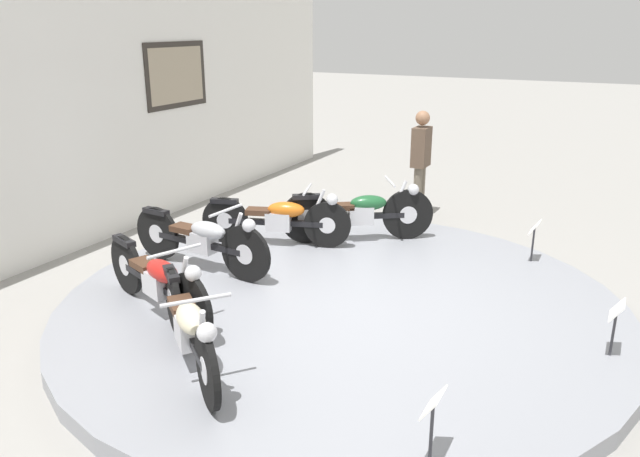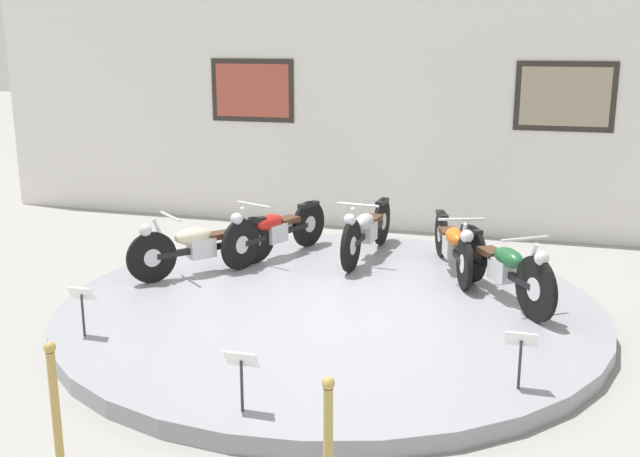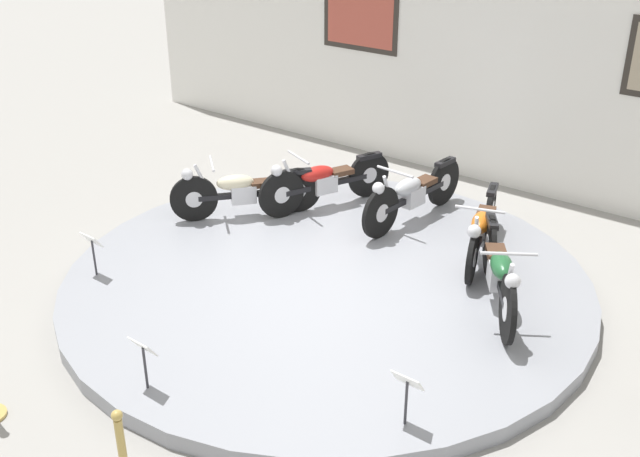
# 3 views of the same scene
# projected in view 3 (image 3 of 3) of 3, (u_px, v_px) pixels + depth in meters

# --- Properties ---
(ground_plane) EXTENTS (60.00, 60.00, 0.00)m
(ground_plane) POSITION_uv_depth(u_px,v_px,m) (327.00, 287.00, 8.46)
(ground_plane) COLOR gray
(display_platform) EXTENTS (5.86, 5.86, 0.17)m
(display_platform) POSITION_uv_depth(u_px,v_px,m) (327.00, 280.00, 8.43)
(display_platform) COLOR gray
(display_platform) RESTS_ON ground_plane
(back_wall) EXTENTS (14.00, 0.22, 3.91)m
(back_wall) POSITION_uv_depth(u_px,v_px,m) (504.00, 51.00, 10.51)
(back_wall) COLOR white
(back_wall) RESTS_ON ground_plane
(motorcycle_cream) EXTENTS (1.30, 1.54, 0.78)m
(motorcycle_cream) POSITION_uv_depth(u_px,v_px,m) (243.00, 190.00, 9.62)
(motorcycle_cream) COLOR black
(motorcycle_cream) RESTS_ON display_platform
(motorcycle_red) EXTENTS (0.80, 1.87, 0.79)m
(motorcycle_red) POSITION_uv_depth(u_px,v_px,m) (324.00, 180.00, 9.88)
(motorcycle_red) COLOR black
(motorcycle_red) RESTS_ON display_platform
(motorcycle_silver) EXTENTS (0.54, 2.00, 0.80)m
(motorcycle_silver) POSITION_uv_depth(u_px,v_px,m) (412.00, 193.00, 9.49)
(motorcycle_silver) COLOR black
(motorcycle_silver) RESTS_ON display_platform
(motorcycle_orange) EXTENTS (0.72, 1.88, 0.78)m
(motorcycle_orange) POSITION_uv_depth(u_px,v_px,m) (482.00, 228.00, 8.61)
(motorcycle_orange) COLOR black
(motorcycle_orange) RESTS_ON display_platform
(motorcycle_green) EXTENTS (1.17, 1.72, 0.81)m
(motorcycle_green) POSITION_uv_depth(u_px,v_px,m) (499.00, 271.00, 7.63)
(motorcycle_green) COLOR black
(motorcycle_green) RESTS_ON display_platform
(info_placard_front_left) EXTENTS (0.26, 0.11, 0.51)m
(info_placard_front_left) POSITION_uv_depth(u_px,v_px,m) (92.00, 245.00, 8.22)
(info_placard_front_left) COLOR #333338
(info_placard_front_left) RESTS_ON display_platform
(info_placard_front_centre) EXTENTS (0.26, 0.11, 0.51)m
(info_placard_front_centre) POSITION_uv_depth(u_px,v_px,m) (143.00, 353.00, 6.40)
(info_placard_front_centre) COLOR #333338
(info_placard_front_centre) RESTS_ON display_platform
(info_placard_front_right) EXTENTS (0.26, 0.11, 0.51)m
(info_placard_front_right) POSITION_uv_depth(u_px,v_px,m) (407.00, 387.00, 5.97)
(info_placard_front_right) COLOR #333338
(info_placard_front_right) RESTS_ON display_platform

